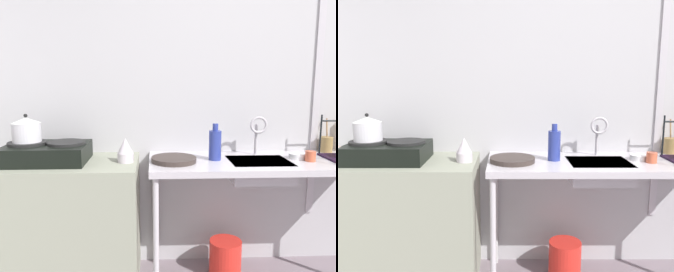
{
  "view_description": "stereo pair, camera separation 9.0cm",
  "coord_description": "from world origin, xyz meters",
  "views": [
    {
      "loc": [
        -0.93,
        -0.82,
        1.38
      ],
      "look_at": [
        -0.83,
        1.34,
        1.02
      ],
      "focal_mm": 36.22,
      "sensor_mm": 36.0,
      "label": 1
    },
    {
      "loc": [
        -0.84,
        -0.82,
        1.38
      ],
      "look_at": [
        -0.83,
        1.34,
        1.02
      ],
      "focal_mm": 36.22,
      "sensor_mm": 36.0,
      "label": 2
    }
  ],
  "objects": [
    {
      "name": "wall_back",
      "position": [
        0.0,
        1.67,
        1.24
      ],
      "size": [
        5.06,
        0.1,
        2.48
      ],
      "primitive_type": "cube",
      "color": "#B3B0B5",
      "rests_on": "ground"
    },
    {
      "name": "wall_metal_strip",
      "position": [
        0.27,
        1.61,
        1.36
      ],
      "size": [
        0.05,
        0.01,
        1.98
      ],
      "primitive_type": "cube",
      "color": "#BBB4BC"
    },
    {
      "name": "counter_concrete",
      "position": [
        -1.56,
        1.34,
        0.43
      ],
      "size": [
        1.07,
        0.56,
        0.86
      ],
      "primitive_type": "cube",
      "color": "gray",
      "rests_on": "ground"
    },
    {
      "name": "counter_sink",
      "position": [
        -0.16,
        1.34,
        0.79
      ],
      "size": [
        1.59,
        0.56,
        0.86
      ],
      "color": "#BBB4BC",
      "rests_on": "ground"
    },
    {
      "name": "stove",
      "position": [
        -1.61,
        1.34,
        0.92
      ],
      "size": [
        0.51,
        0.38,
        0.13
      ],
      "color": "black",
      "rests_on": "counter_concrete"
    },
    {
      "name": "pot_on_left_burner",
      "position": [
        -1.73,
        1.34,
        1.07
      ],
      "size": [
        0.18,
        0.18,
        0.18
      ],
      "color": "silver",
      "rests_on": "stove"
    },
    {
      "name": "percolator",
      "position": [
        -1.11,
        1.31,
        0.93
      ],
      "size": [
        0.1,
        0.1,
        0.16
      ],
      "color": "silver",
      "rests_on": "counter_concrete"
    },
    {
      "name": "sink_basin",
      "position": [
        -0.23,
        1.31,
        0.8
      ],
      "size": [
        0.39,
        0.32,
        0.12
      ],
      "primitive_type": "cube",
      "color": "#BBB4BC",
      "rests_on": "counter_sink"
    },
    {
      "name": "faucet",
      "position": [
        -0.2,
        1.46,
        1.05
      ],
      "size": [
        0.12,
        0.07,
        0.28
      ],
      "color": "#BBB4BC",
      "rests_on": "counter_sink"
    },
    {
      "name": "frying_pan",
      "position": [
        -0.8,
        1.31,
        0.87
      ],
      "size": [
        0.29,
        0.29,
        0.03
      ],
      "primitive_type": "cylinder",
      "color": "#362C28",
      "rests_on": "counter_sink"
    },
    {
      "name": "cup_by_rack",
      "position": [
        0.09,
        1.28,
        0.89
      ],
      "size": [
        0.07,
        0.07,
        0.07
      ],
      "primitive_type": "cylinder",
      "color": "#C8583B",
      "rests_on": "counter_sink"
    },
    {
      "name": "small_bowl_on_drainboard",
      "position": [
        0.04,
        1.35,
        0.88
      ],
      "size": [
        0.11,
        0.11,
        0.04
      ],
      "primitive_type": "cylinder",
      "color": "white",
      "rests_on": "counter_sink"
    },
    {
      "name": "bottle_by_sink",
      "position": [
        -0.52,
        1.35,
        0.96
      ],
      "size": [
        0.08,
        0.08,
        0.24
      ],
      "color": "navy",
      "rests_on": "counter_sink"
    },
    {
      "name": "utensil_jar",
      "position": [
        0.34,
        1.56,
        0.92
      ],
      "size": [
        0.09,
        0.09,
        0.25
      ],
      "color": "#987A47",
      "rests_on": "counter_sink"
    },
    {
      "name": "bucket_on_floor",
      "position": [
        -0.42,
        1.39,
        0.13
      ],
      "size": [
        0.23,
        0.23,
        0.26
      ],
      "primitive_type": "cylinder",
      "color": "red",
      "rests_on": "ground"
    }
  ]
}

